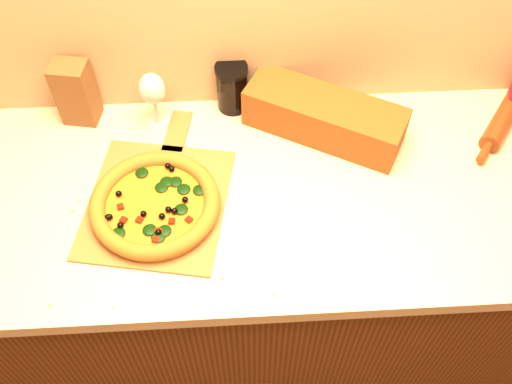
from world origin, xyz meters
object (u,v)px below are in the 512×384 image
pizza_peel (158,198)px  pizza (155,204)px  rolling_pin (507,114)px  dark_jar (232,87)px  wine_glass (152,90)px

pizza_peel → pizza: 0.04m
pizza_peel → rolling_pin: 0.96m
pizza → dark_jar: (0.20, 0.35, 0.04)m
wine_glass → dark_jar: (0.21, 0.05, -0.05)m
pizza_peel → rolling_pin: rolling_pin is taller
pizza → rolling_pin: rolling_pin is taller
pizza → dark_jar: size_ratio=2.20×
pizza_peel → pizza: bearing=-83.9°
pizza_peel → wine_glass: bearing=103.1°
dark_jar → wine_glass: bearing=-165.5°
pizza_peel → pizza: (-0.00, -0.03, 0.02)m
pizza → wine_glass: 0.31m
pizza_peel → rolling_pin: size_ratio=1.61×
rolling_pin → wine_glass: size_ratio=1.92×
rolling_pin → dark_jar: size_ratio=2.31×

